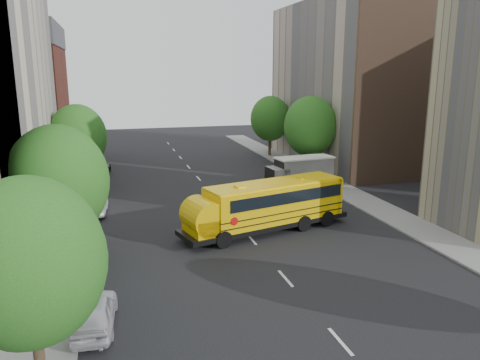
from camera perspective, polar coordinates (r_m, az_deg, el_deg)
name	(u,v)px	position (r m, az deg, el deg)	size (l,w,h in m)	color
ground	(243,229)	(31.85, 0.35, -6.04)	(120.00, 120.00, 0.00)	black
sidewalk_left	(69,221)	(35.60, -20.16, -4.68)	(3.00, 80.00, 0.12)	slate
sidewalk_right	(357,198)	(40.63, 14.12, -2.10)	(3.00, 80.00, 0.12)	slate
lane_markings	(211,193)	(41.14, -3.51, -1.61)	(0.15, 64.00, 0.01)	silver
building_left_redbrick	(17,108)	(57.85, -25.56, 7.96)	(10.00, 15.00, 13.00)	maroon
building_right_far	(346,84)	(55.56, 12.83, 11.32)	(10.00, 22.00, 18.00)	tan
building_right_sidewall	(404,87)	(46.17, 19.41, 10.60)	(10.10, 0.30, 18.00)	brown
street_tree_0	(29,263)	(16.22, -24.34, -9.17)	(4.80, 4.80, 7.41)	#38281C
street_tree_1	(58,182)	(25.64, -21.29, -0.20)	(5.12, 5.12, 7.90)	#38281C
street_tree_2	(78,137)	(43.35, -19.18, 4.95)	(4.99, 4.99, 7.71)	#38281C
street_tree_4	(310,126)	(47.36, 8.54, 6.47)	(5.25, 5.25, 8.10)	#38281C
street_tree_5	(270,119)	(58.49, 3.69, 7.48)	(4.86, 4.86, 7.51)	#38281C
school_bus	(265,204)	(30.96, 3.03, -2.97)	(12.25, 5.67, 3.38)	black
safari_truck	(300,172)	(43.06, 7.28, 1.02)	(6.82, 3.09, 2.83)	black
parked_car_0	(94,312)	(21.04, -17.34, -15.13)	(1.69, 4.20, 1.43)	silver
parked_car_1	(96,205)	(36.77, -17.13, -2.90)	(1.43, 4.09, 1.35)	white
parked_car_2	(99,168)	(50.48, -16.86, 1.39)	(2.22, 4.82, 1.34)	black
parked_car_4	(295,174)	(45.65, 6.71, 0.79)	(1.81, 4.49, 1.53)	#33345A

